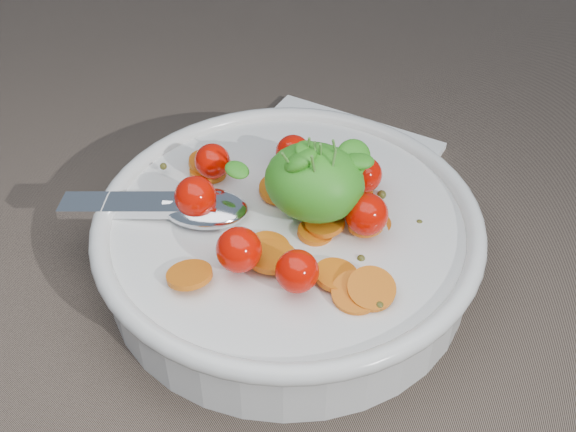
% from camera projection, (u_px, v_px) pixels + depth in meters
% --- Properties ---
extents(ground, '(6.00, 6.00, 0.00)m').
position_uv_depth(ground, '(259.00, 289.00, 0.57)').
color(ground, '#6E5D4E').
rests_on(ground, ground).
extents(bowl, '(0.32, 0.30, 0.13)m').
position_uv_depth(bowl, '(288.00, 238.00, 0.56)').
color(bowl, silver).
rests_on(bowl, ground).
extents(napkin, '(0.19, 0.17, 0.01)m').
position_uv_depth(napkin, '(329.00, 161.00, 0.69)').
color(napkin, white).
rests_on(napkin, ground).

